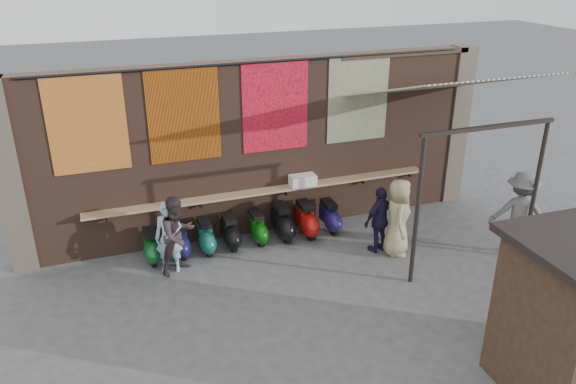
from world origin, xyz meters
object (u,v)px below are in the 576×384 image
Objects in this scene: scooter_stool_2 at (206,237)px; shopper_tan at (398,217)px; scooter_stool_3 at (230,232)px; scooter_stool_1 at (180,241)px; scooter_stool_0 at (151,246)px; scooter_stool_6 at (306,220)px; shopper_navy at (380,220)px; scooter_stool_7 at (330,217)px; scooter_stool_5 at (282,222)px; shelf_box at (303,180)px; shopper_grey at (519,213)px; diner_left at (169,237)px; scooter_stool_4 at (257,228)px; diner_right at (178,235)px.

shopper_tan is (3.89, -1.49, 0.50)m from scooter_stool_2.
shopper_tan is (3.33, -1.50, 0.50)m from scooter_stool_3.
scooter_stool_0 is at bearing -175.72° from scooter_stool_1.
shopper_navy is at bearing -44.82° from scooter_stool_6.
scooter_stool_7 is (2.96, -0.01, -0.00)m from scooter_stool_2.
scooter_stool_0 is at bearing -179.01° from scooter_stool_2.
shopper_tan is at bearing -35.60° from scooter_stool_5.
scooter_stool_5 is at bearing 178.64° from scooter_stool_7.
shelf_box is 0.72× the size of scooter_stool_6.
shopper_grey reaches higher than shelf_box.
shopper_grey is (6.40, -2.30, 0.57)m from scooter_stool_2.
shopper_tan is at bearing -24.21° from scooter_stool_3.
scooter_stool_6 is 4.66m from shopper_grey.
scooter_stool_5 is 0.54× the size of diner_left.
scooter_stool_7 is (1.17, -0.03, -0.04)m from scooter_stool_5.
diner_left is 4.84m from shopper_tan.
diner_left reaches higher than shelf_box.
shopper_grey is (4.61, -2.31, 0.54)m from scooter_stool_5.
shopper_navy is 0.39m from shopper_tan.
shopper_navy is (3.04, -1.27, 0.39)m from scooter_stool_3.
shelf_box is at bearing 29.63° from diner_left.
scooter_stool_2 is (-2.39, -0.29, -0.89)m from shelf_box.
scooter_stool_6 reaches higher than scooter_stool_7.
scooter_stool_3 is 0.93× the size of scooter_stool_6.
scooter_stool_0 is at bearing 14.26° from shopper_grey.
scooter_stool_6 is at bearing -0.24° from scooter_stool_0.
shopper_tan is (2.69, -1.52, 0.52)m from scooter_stool_4.
scooter_stool_5 is (1.79, 0.02, 0.03)m from scooter_stool_2.
scooter_stool_4 is (2.38, 0.05, -0.00)m from scooter_stool_0.
scooter_stool_5 reaches higher than scooter_stool_7.
shopper_navy is at bearing -28.30° from scooter_stool_4.
shopper_tan reaches higher than scooter_stool_3.
shopper_grey is (3.44, -2.28, 0.57)m from scooter_stool_7.
shelf_box is 0.79× the size of scooter_stool_7.
shopper_tan is at bearing -18.83° from scooter_stool_1.
scooter_stool_4 is at bearing 1.19° from scooter_stool_0.
scooter_stool_1 is at bearing 179.25° from scooter_stool_3.
scooter_stool_1 is at bearing -179.94° from scooter_stool_4.
scooter_stool_3 is at bearing 1.31° from scooter_stool_2.
scooter_stool_5 is 2.24m from shopper_navy.
shopper_tan reaches higher than scooter_stool_6.
shopper_navy is (1.23, -1.23, 0.36)m from scooter_stool_6.
scooter_stool_4 is at bearing -10.38° from diner_right.
scooter_stool_3 reaches higher than scooter_stool_1.
diner_right is 4.65m from shopper_tan.
scooter_stool_0 is 4.15m from scooter_stool_7.
diner_right reaches higher than scooter_stool_7.
shopper_tan is at bearing -49.93° from shelf_box.
scooter_stool_5 is at bearing 79.48° from shopper_tan.
scooter_stool_0 is 4.95m from shopper_navy.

